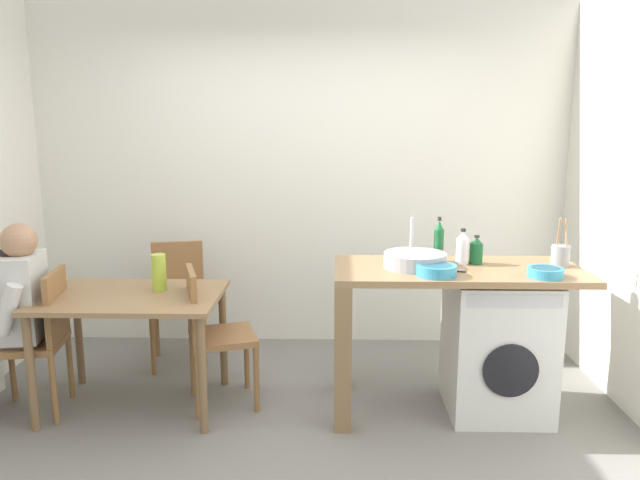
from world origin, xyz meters
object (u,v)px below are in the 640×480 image
(dining_table, at_px, (132,309))
(chair_spare_by_wall, at_px, (178,295))
(washing_machine, at_px, (497,344))
(chair_opposite, at_px, (210,329))
(seated_person, at_px, (10,310))
(mixing_bowl, at_px, (436,270))
(vase, at_px, (159,272))
(bottle_tall_green, at_px, (439,242))
(colander, at_px, (545,272))
(chair_person_seat, at_px, (41,334))
(bottle_squat_brown, at_px, (462,248))
(utensil_crock, at_px, (560,255))
(bottle_clear_small, at_px, (476,251))

(dining_table, relative_size, chair_spare_by_wall, 1.22)
(chair_spare_by_wall, relative_size, washing_machine, 1.05)
(dining_table, xyz_separation_m, chair_opposite, (0.48, 0.03, -0.14))
(seated_person, bearing_deg, washing_machine, -96.57)
(washing_machine, distance_m, mixing_bowl, 0.71)
(washing_machine, relative_size, vase, 3.70)
(seated_person, height_order, bottle_tall_green, bottle_tall_green)
(colander, bearing_deg, chair_person_seat, 177.70)
(chair_opposite, relative_size, bottle_squat_brown, 3.98)
(chair_opposite, bearing_deg, utensil_crock, 73.05)
(bottle_tall_green, height_order, bottle_squat_brown, bottle_tall_green)
(chair_opposite, relative_size, bottle_clear_small, 4.98)
(utensil_crock, bearing_deg, mixing_bowl, -162.55)
(seated_person, relative_size, bottle_clear_small, 6.64)
(bottle_tall_green, distance_m, colander, 0.67)
(washing_machine, bearing_deg, bottle_squat_brown, 158.28)
(washing_machine, distance_m, bottle_tall_green, 0.73)
(utensil_crock, distance_m, colander, 0.33)
(dining_table, distance_m, bottle_clear_small, 2.17)
(dining_table, bearing_deg, mixing_bowl, -5.85)
(mixing_bowl, bearing_deg, bottle_squat_brown, 54.33)
(chair_person_seat, relative_size, vase, 3.87)
(bottle_tall_green, bearing_deg, mixing_bowl, -101.10)
(chair_opposite, relative_size, mixing_bowl, 3.89)
(seated_person, xyz_separation_m, washing_machine, (2.98, 0.12, -0.24))
(chair_spare_by_wall, height_order, bottle_tall_green, bottle_tall_green)
(dining_table, bearing_deg, vase, 33.69)
(seated_person, height_order, colander, seated_person)
(mixing_bowl, height_order, vase, mixing_bowl)
(bottle_clear_small, distance_m, vase, 2.00)
(chair_spare_by_wall, height_order, utensil_crock, utensil_crock)
(dining_table, xyz_separation_m, colander, (2.46, -0.21, 0.31))
(chair_opposite, bearing_deg, chair_spare_by_wall, -169.95)
(bottle_clear_small, distance_m, mixing_bowl, 0.43)
(chair_opposite, relative_size, chair_spare_by_wall, 1.00)
(dining_table, height_order, bottle_squat_brown, bottle_squat_brown)
(seated_person, height_order, washing_machine, seated_person)
(colander, bearing_deg, chair_spare_by_wall, 157.54)
(chair_opposite, bearing_deg, vase, -120.32)
(utensil_crock, height_order, vase, utensil_crock)
(chair_spare_by_wall, xyz_separation_m, utensil_crock, (2.56, -0.71, 0.48))
(utensil_crock, bearing_deg, bottle_clear_small, 173.75)
(washing_machine, relative_size, mixing_bowl, 3.72)
(bottle_tall_green, height_order, mixing_bowl, bottle_tall_green)
(chair_person_seat, xyz_separation_m, colander, (3.01, -0.12, 0.44))
(bottle_squat_brown, xyz_separation_m, colander, (0.41, -0.31, -0.07))
(seated_person, bearing_deg, dining_table, -89.78)
(bottle_tall_green, bearing_deg, utensil_crock, -8.65)
(utensil_crock, bearing_deg, chair_spare_by_wall, 164.43)
(dining_table, height_order, vase, vase)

